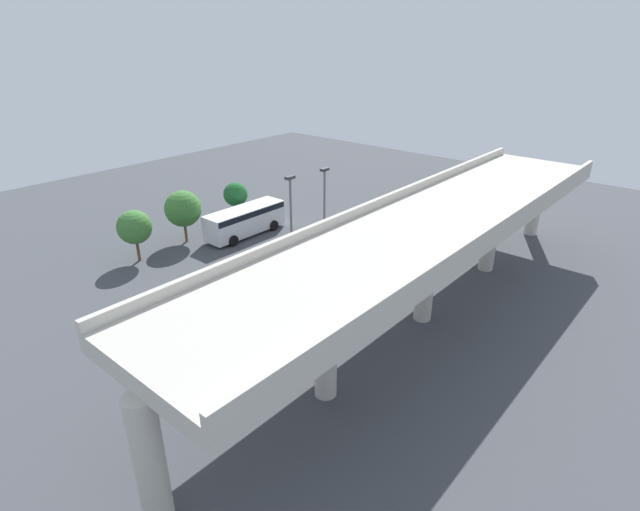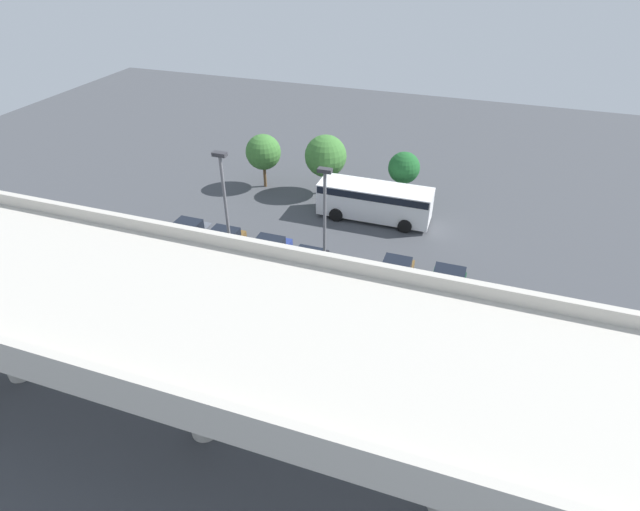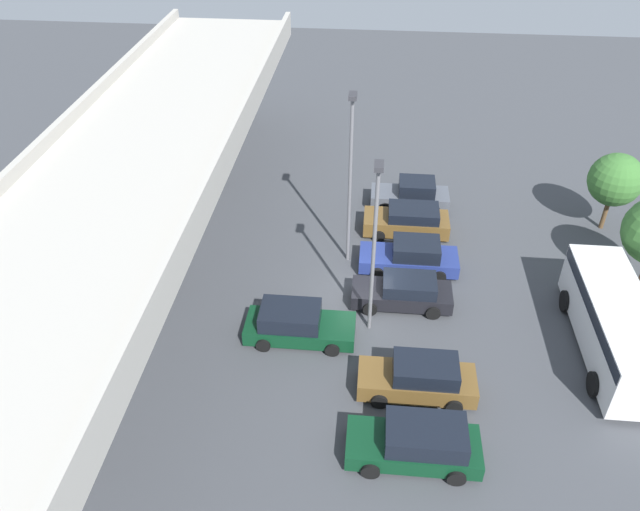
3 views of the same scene
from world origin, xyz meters
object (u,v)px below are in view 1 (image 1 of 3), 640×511
object	(u,v)px
parked_car_1	(333,238)
tree_front_right	(134,227)
parked_car_0	(355,229)
parked_car_6	(204,297)
parked_car_5	(236,285)
lamp_post_mid_lot	(291,228)
parked_car_3	(296,260)
shuttle_bus	(245,219)
tree_front_left	(235,194)
tree_front_centre	(183,209)
parked_car_2	(362,265)
lamp_post_near_aisle	(324,211)
parked_car_4	(268,270)

from	to	relation	value
parked_car_1	tree_front_right	xyz separation A→B (m)	(12.63, -10.22, 2.17)
parked_car_0	parked_car_6	distance (m)	16.77
parked_car_0	parked_car_5	xyz separation A→B (m)	(14.17, 0.06, -0.02)
parked_car_6	parked_car_0	bearing A→B (deg)	89.38
lamp_post_mid_lot	parked_car_1	bearing A→B (deg)	-159.15
parked_car_3	shuttle_bus	xyz separation A→B (m)	(-2.18, -8.41, 0.85)
lamp_post_mid_lot	tree_front_left	distance (m)	15.67
tree_front_left	tree_front_centre	xyz separation A→B (m)	(6.00, 0.05, 0.13)
lamp_post_mid_lot	shuttle_bus	bearing A→B (deg)	-115.84
parked_car_5	lamp_post_mid_lot	xyz separation A→B (m)	(-2.71, 3.01, 4.29)
tree_front_left	tree_front_right	xyz separation A→B (m)	(10.96, 0.51, -0.03)
parked_car_2	shuttle_bus	size ratio (longest dim) A/B	0.58
shuttle_bus	tree_front_right	world-z (taller)	tree_front_right
shuttle_bus	tree_front_right	bearing A→B (deg)	-13.64
tree_front_left	tree_front_centre	size ratio (longest dim) A/B	0.88
lamp_post_near_aisle	tree_front_right	bearing A→B (deg)	-53.31
lamp_post_near_aisle	tree_front_left	xyz separation A→B (m)	(-1.86, -12.73, -1.74)
lamp_post_mid_lot	parked_car_6	bearing A→B (deg)	-31.50
parked_car_0	tree_front_left	size ratio (longest dim) A/B	1.12
lamp_post_mid_lot	tree_front_right	world-z (taller)	lamp_post_mid_lot
shuttle_bus	parked_car_4	bearing A→B (deg)	58.61
shuttle_bus	parked_car_1	bearing A→B (deg)	111.30
parked_car_3	shuttle_bus	bearing A→B (deg)	165.47
parked_car_4	tree_front_left	bearing A→B (deg)	149.81
parked_car_3	parked_car_0	bearing A→B (deg)	92.45
parked_car_3	tree_front_centre	distance (m)	11.69
parked_car_4	lamp_post_mid_lot	distance (m)	5.33
parked_car_3	parked_car_6	xyz separation A→B (m)	(8.52, -0.53, 0.09)
parked_car_1	parked_car_3	size ratio (longest dim) A/B	1.00
parked_car_3	parked_car_4	distance (m)	2.75
parked_car_5	lamp_post_near_aisle	size ratio (longest dim) A/B	0.56
parked_car_5	lamp_post_mid_lot	size ratio (longest dim) A/B	0.51
parked_car_3	parked_car_5	xyz separation A→B (m)	(5.92, -0.29, 0.05)
parked_car_6	tree_front_right	world-z (taller)	tree_front_right
parked_car_0	tree_front_centre	size ratio (longest dim) A/B	0.99
parked_car_5	shuttle_bus	size ratio (longest dim) A/B	0.56
parked_car_5	tree_front_right	world-z (taller)	tree_front_right
parked_car_1	shuttle_bus	bearing A→B (deg)	-158.70
parked_car_2	lamp_post_near_aisle	distance (m)	5.09
shuttle_bus	tree_front_left	world-z (taller)	tree_front_left
parked_car_6	lamp_post_mid_lot	bearing A→B (deg)	58.50
lamp_post_mid_lot	tree_front_right	size ratio (longest dim) A/B	2.01
lamp_post_near_aisle	parked_car_4	bearing A→B (deg)	-22.63
parked_car_2	tree_front_centre	bearing A→B (deg)	17.66
parked_car_4	parked_car_6	xyz separation A→B (m)	(5.79, -0.16, 0.06)
parked_car_0	parked_car_5	size ratio (longest dim) A/B	1.04
shuttle_bus	parked_car_3	bearing A→B (deg)	75.47
parked_car_5	parked_car_0	bearing A→B (deg)	90.24
parked_car_1	parked_car_4	size ratio (longest dim) A/B	0.94
shuttle_bus	parked_car_5	bearing A→B (deg)	45.07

